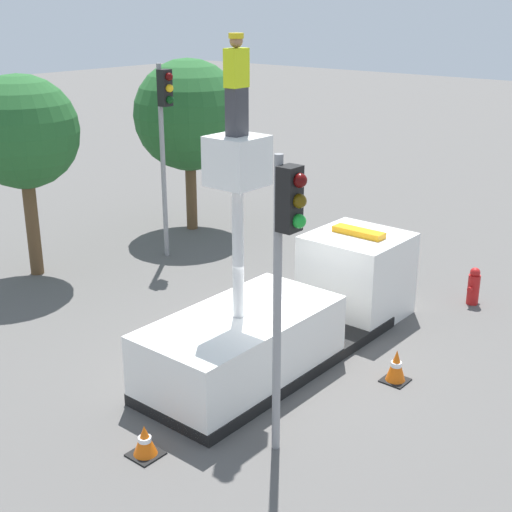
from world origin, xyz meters
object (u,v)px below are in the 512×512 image
(worker, at_px, (237,85))
(traffic_light_across, at_px, (165,124))
(traffic_light_pole, at_px, (285,251))
(traffic_cone_rear, at_px, (145,441))
(tree_left_bg, at_px, (22,133))
(fire_hydrant, at_px, (474,286))
(tree_right_bg, at_px, (189,115))
(bucket_truck, at_px, (290,316))
(traffic_cone_curbside, at_px, (396,367))

(worker, xyz_separation_m, traffic_light_across, (4.35, 6.54, -1.87))
(traffic_light_pole, distance_m, traffic_cone_rear, 4.06)
(tree_left_bg, bearing_deg, worker, -96.64)
(worker, height_order, fire_hydrant, worker)
(worker, bearing_deg, tree_right_bg, 49.71)
(bucket_truck, distance_m, worker, 5.24)
(tree_left_bg, bearing_deg, bucket_truck, -85.20)
(traffic_light_pole, height_order, tree_left_bg, tree_left_bg)
(traffic_cone_curbside, distance_m, tree_right_bg, 11.95)
(traffic_light_pole, distance_m, traffic_cone_curbside, 4.67)
(traffic_light_pole, xyz_separation_m, traffic_cone_rear, (-1.58, 1.69, -3.34))
(worker, bearing_deg, traffic_cone_curbside, -49.47)
(traffic_light_pole, distance_m, traffic_light_across, 10.31)
(tree_right_bg, bearing_deg, worker, -130.29)
(bucket_truck, distance_m, fire_hydrant, 5.45)
(traffic_light_pole, xyz_separation_m, traffic_light_across, (5.63, 8.63, 0.36))
(traffic_light_pole, height_order, traffic_cone_rear, traffic_light_pole)
(bucket_truck, height_order, tree_right_bg, tree_right_bg)
(worker, relative_size, fire_hydrant, 1.80)
(traffic_cone_curbside, relative_size, tree_left_bg, 0.13)
(fire_hydrant, distance_m, traffic_cone_rear, 9.74)
(bucket_truck, xyz_separation_m, tree_right_bg, (5.12, 8.02, 2.91))
(worker, relative_size, traffic_cone_rear, 3.09)
(traffic_light_pole, xyz_separation_m, fire_hydrant, (8.03, 0.15, -3.13))
(worker, height_order, traffic_light_pole, worker)
(traffic_cone_curbside, bearing_deg, traffic_cone_rear, 157.86)
(bucket_truck, distance_m, traffic_cone_rear, 4.59)
(traffic_cone_rear, height_order, tree_right_bg, tree_right_bg)
(traffic_light_across, distance_m, traffic_cone_curbside, 9.92)
(bucket_truck, height_order, fire_hydrant, bucket_truck)
(fire_hydrant, xyz_separation_m, tree_right_bg, (0.04, 9.95, 3.31))
(traffic_light_across, xyz_separation_m, tree_left_bg, (-3.38, 1.84, -0.01))
(traffic_light_pole, bearing_deg, tree_left_bg, 77.86)
(traffic_light_across, xyz_separation_m, traffic_cone_rear, (-7.21, -6.94, -3.70))
(traffic_cone_curbside, bearing_deg, traffic_light_pole, 174.75)
(worker, xyz_separation_m, tree_right_bg, (6.80, 8.02, -2.06))
(tree_left_bg, distance_m, tree_right_bg, 5.84)
(bucket_truck, relative_size, tree_left_bg, 1.35)
(traffic_cone_rear, distance_m, tree_right_bg, 13.28)
(worker, distance_m, traffic_light_across, 8.08)
(bucket_truck, bearing_deg, traffic_light_across, 67.77)
(bucket_truck, relative_size, traffic_cone_rear, 13.12)
(traffic_cone_rear, distance_m, tree_left_bg, 10.26)
(traffic_cone_curbside, relative_size, tree_right_bg, 0.12)
(traffic_light_pole, distance_m, fire_hydrant, 8.62)
(tree_right_bg, bearing_deg, traffic_cone_curbside, -114.56)
(fire_hydrant, height_order, traffic_cone_curbside, fire_hydrant)
(bucket_truck, xyz_separation_m, fire_hydrant, (5.08, -1.93, -0.40))
(traffic_cone_curbside, bearing_deg, tree_right_bg, 65.44)
(tree_left_bg, bearing_deg, tree_right_bg, -3.57)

